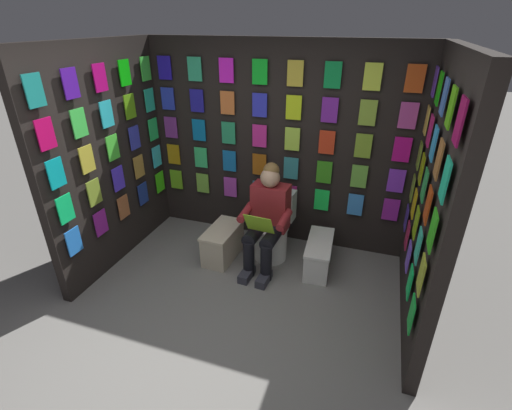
% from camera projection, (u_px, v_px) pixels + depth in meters
% --- Properties ---
extents(ground_plane, '(30.00, 30.00, 0.00)m').
position_uv_depth(ground_plane, '(214.00, 341.00, 3.22)').
color(ground_plane, gray).
extents(display_wall_back, '(3.20, 0.14, 2.36)m').
position_uv_depth(display_wall_back, '(277.00, 147.00, 4.31)').
color(display_wall_back, black).
rests_on(display_wall_back, ground).
extents(display_wall_left, '(0.14, 1.88, 2.36)m').
position_uv_depth(display_wall_left, '(432.00, 201.00, 3.02)').
color(display_wall_left, black).
rests_on(display_wall_left, ground).
extents(display_wall_right, '(0.14, 1.88, 2.36)m').
position_uv_depth(display_wall_right, '(109.00, 159.00, 3.94)').
color(display_wall_right, black).
rests_on(display_wall_right, ground).
extents(toilet, '(0.42, 0.56, 0.77)m').
position_uv_depth(toilet, '(273.00, 230.00, 4.28)').
color(toilet, white).
rests_on(toilet, ground).
extents(person_reading, '(0.54, 0.70, 1.19)m').
position_uv_depth(person_reading, '(267.00, 218.00, 3.97)').
color(person_reading, maroon).
rests_on(person_reading, ground).
extents(comic_longbox_near, '(0.31, 0.68, 0.35)m').
position_uv_depth(comic_longbox_near, '(319.00, 255.00, 4.10)').
color(comic_longbox_near, white).
rests_on(comic_longbox_near, ground).
extents(comic_longbox_far, '(0.33, 0.61, 0.39)m').
position_uv_depth(comic_longbox_far, '(223.00, 243.00, 4.28)').
color(comic_longbox_far, beige).
rests_on(comic_longbox_far, ground).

